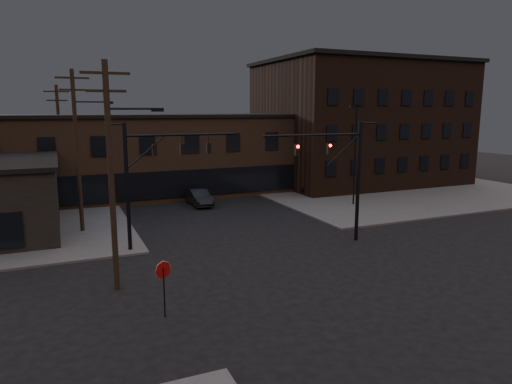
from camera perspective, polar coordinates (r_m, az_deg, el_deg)
ground at (r=25.02m, az=6.16°, el=-10.29°), size 140.00×140.00×0.00m
sidewalk_ne at (r=54.78m, az=14.90°, el=0.77°), size 30.00×30.00×0.15m
building_row at (r=49.94m, az=-9.82°, el=4.63°), size 40.00×12.00×8.00m
building_right at (r=57.30m, az=12.73°, el=8.23°), size 22.00×16.00×14.00m
traffic_signal_near at (r=30.35m, az=10.97°, el=2.82°), size 7.12×0.24×8.00m
traffic_signal_far at (r=29.00m, az=-13.38°, el=2.56°), size 7.12×0.24×8.00m
stop_sign at (r=19.94m, az=-11.49°, el=-10.23°), size 0.72×0.33×2.48m
utility_pole_near at (r=22.62m, az=-17.54°, el=2.45°), size 3.70×0.28×11.00m
utility_pole_mid at (r=34.45m, az=-21.37°, el=5.17°), size 3.70×0.28×11.50m
utility_pole_far at (r=46.42m, az=-23.27°, el=5.74°), size 2.20×0.28×11.00m
lot_light_a at (r=42.40m, az=12.32°, el=5.62°), size 1.50×0.28×9.14m
lot_light_b at (r=49.99m, az=14.60°, el=6.19°), size 1.50×0.28×9.14m
parked_car_lot_a at (r=48.07m, az=8.22°, el=0.78°), size 4.90×2.69×1.58m
parked_car_lot_b at (r=53.53m, az=9.16°, el=1.51°), size 4.45×2.80×1.20m
car_crossing at (r=42.62m, az=-7.14°, el=-0.67°), size 1.65×4.57×1.50m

